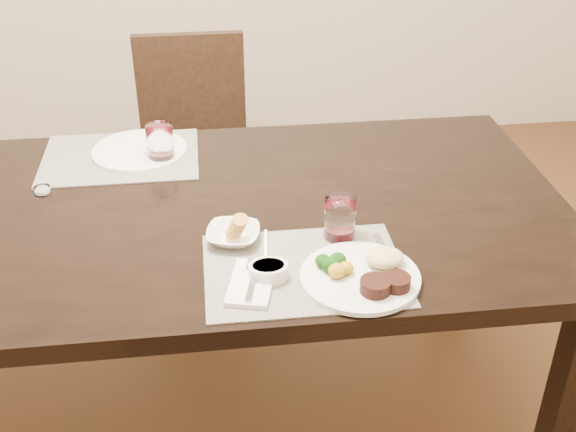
{
  "coord_description": "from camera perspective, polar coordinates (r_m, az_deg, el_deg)",
  "views": [
    {
      "loc": [
        0.05,
        -1.65,
        1.73
      ],
      "look_at": [
        0.23,
        -0.18,
        0.82
      ],
      "focal_mm": 45.0,
      "sensor_mm": 36.0,
      "label": 1
    }
  ],
  "objects": [
    {
      "name": "placemat_near",
      "position": [
        1.67,
        1.27,
        -4.27
      ],
      "size": [
        0.46,
        0.34,
        0.0
      ],
      "primitive_type": "cube",
      "color": "gray",
      "rests_on": "dining_table"
    },
    {
      "name": "salt_cellar",
      "position": [
        2.08,
        -18.84,
        1.95
      ],
      "size": [
        0.04,
        0.04,
        0.02
      ],
      "rotation": [
        0.0,
        0.0,
        0.25
      ],
      "color": "white",
      "rests_on": "dining_table"
    },
    {
      "name": "dinner_plate",
      "position": [
        1.64,
        6.2,
        -4.58
      ],
      "size": [
        0.27,
        0.27,
        0.05
      ],
      "rotation": [
        0.0,
        0.0,
        -0.39
      ],
      "color": "silver",
      "rests_on": "placemat_near"
    },
    {
      "name": "ground_plane",
      "position": [
        2.39,
        -6.27,
        -15.07
      ],
      "size": [
        4.5,
        4.5,
        0.0
      ],
      "primitive_type": "plane",
      "color": "#452F16",
      "rests_on": "ground"
    },
    {
      "name": "far_plate",
      "position": [
        2.23,
        -11.65,
        5.08
      ],
      "size": [
        0.28,
        0.28,
        0.01
      ],
      "primitive_type": "cylinder",
      "color": "silver",
      "rests_on": "placemat_far"
    },
    {
      "name": "dining_table",
      "position": [
        1.96,
        -7.38,
        -1.53
      ],
      "size": [
        2.0,
        1.0,
        0.75
      ],
      "color": "black",
      "rests_on": "ground"
    },
    {
      "name": "sauce_ramekin",
      "position": [
        1.63,
        -1.57,
        -4.32
      ],
      "size": [
        0.09,
        0.14,
        0.07
      ],
      "rotation": [
        0.0,
        0.0,
        -0.11
      ],
      "color": "silver",
      "rests_on": "placemat_near"
    },
    {
      "name": "napkin_fork",
      "position": [
        1.62,
        -2.91,
        -5.29
      ],
      "size": [
        0.13,
        0.19,
        0.02
      ],
      "rotation": [
        0.0,
        0.0,
        -0.24
      ],
      "color": "white",
      "rests_on": "placemat_near"
    },
    {
      "name": "steak_knife",
      "position": [
        1.68,
        8.26,
        -4.26
      ],
      "size": [
        0.02,
        0.24,
        0.01
      ],
      "rotation": [
        0.0,
        0.0,
        0.04
      ],
      "color": "silver",
      "rests_on": "placemat_near"
    },
    {
      "name": "wine_glass_far",
      "position": [
        2.16,
        -10.04,
        5.56
      ],
      "size": [
        0.08,
        0.08,
        0.11
      ],
      "rotation": [
        0.0,
        0.0,
        0.35
      ],
      "color": "white",
      "rests_on": "placemat_far"
    },
    {
      "name": "placemat_far",
      "position": [
        2.22,
        -13.09,
        4.57
      ],
      "size": [
        0.46,
        0.34,
        0.0
      ],
      "primitive_type": "cube",
      "color": "gray",
      "rests_on": "dining_table"
    },
    {
      "name": "wine_glass_near",
      "position": [
        1.77,
        4.11,
        -0.31
      ],
      "size": [
        0.08,
        0.08,
        0.11
      ],
      "rotation": [
        0.0,
        0.0,
        0.17
      ],
      "color": "white",
      "rests_on": "placemat_near"
    },
    {
      "name": "cracker_bowl",
      "position": [
        1.77,
        -4.34,
        -1.46
      ],
      "size": [
        0.15,
        0.15,
        0.06
      ],
      "rotation": [
        0.0,
        0.0,
        -0.2
      ],
      "color": "silver",
      "rests_on": "placemat_near"
    },
    {
      "name": "chair_far",
      "position": [
        2.86,
        -7.4,
        5.86
      ],
      "size": [
        0.42,
        0.42,
        0.9
      ],
      "color": "black",
      "rests_on": "ground"
    }
  ]
}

